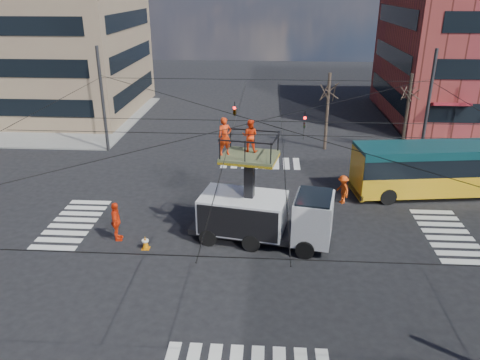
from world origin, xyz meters
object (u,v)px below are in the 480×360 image
utility_truck (265,204)px  traffic_cone (145,242)px  worker_ground (116,222)px  city_bus (445,168)px  flagger (343,189)px

utility_truck → traffic_cone: 6.18m
traffic_cone → worker_ground: size_ratio=0.33×
traffic_cone → city_bus: bearing=24.6°
utility_truck → flagger: bearing=56.6°
utility_truck → worker_ground: 7.54m
traffic_cone → worker_ground: bearing=154.5°
city_bus → flagger: 6.58m
traffic_cone → worker_ground: worker_ground is taller
city_bus → traffic_cone: bearing=-163.2°
traffic_cone → utility_truck: bearing=11.8°
worker_ground → flagger: bearing=-77.3°
flagger → city_bus: bearing=82.5°
worker_ground → city_bus: bearing=-80.1°
traffic_cone → flagger: size_ratio=0.40×
traffic_cone → worker_ground: 1.94m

